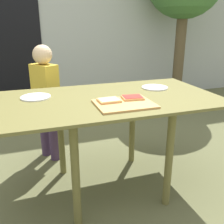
{
  "coord_description": "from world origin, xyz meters",
  "views": [
    {
      "loc": [
        -0.53,
        -1.65,
        1.24
      ],
      "look_at": [
        0.02,
        0.0,
        0.63
      ],
      "focal_mm": 41.11,
      "sensor_mm": 36.0,
      "label": 1
    }
  ],
  "objects_px": {
    "dining_table": "(109,110)",
    "pizza_slice_far_right": "(133,97)",
    "plate_white_right": "(155,87)",
    "child_left": "(46,97)",
    "plate_white_left": "(36,97)",
    "cutting_board": "(124,104)",
    "pizza_slice_far_left": "(109,100)"
  },
  "relations": [
    {
      "from": "dining_table",
      "to": "pizza_slice_far_right",
      "type": "bearing_deg",
      "value": -43.37
    },
    {
      "from": "plate_white_right",
      "to": "child_left",
      "type": "distance_m",
      "value": 0.97
    },
    {
      "from": "plate_white_left",
      "to": "plate_white_right",
      "type": "distance_m",
      "value": 0.92
    },
    {
      "from": "cutting_board",
      "to": "pizza_slice_far_right",
      "type": "distance_m",
      "value": 0.11
    },
    {
      "from": "cutting_board",
      "to": "plate_white_right",
      "type": "relative_size",
      "value": 1.77
    },
    {
      "from": "dining_table",
      "to": "pizza_slice_far_left",
      "type": "distance_m",
      "value": 0.18
    },
    {
      "from": "plate_white_left",
      "to": "plate_white_right",
      "type": "bearing_deg",
      "value": -1.14
    },
    {
      "from": "dining_table",
      "to": "cutting_board",
      "type": "distance_m",
      "value": 0.22
    },
    {
      "from": "dining_table",
      "to": "cutting_board",
      "type": "bearing_deg",
      "value": -78.61
    },
    {
      "from": "plate_white_left",
      "to": "plate_white_right",
      "type": "height_order",
      "value": "same"
    },
    {
      "from": "pizza_slice_far_left",
      "to": "plate_white_left",
      "type": "distance_m",
      "value": 0.53
    },
    {
      "from": "dining_table",
      "to": "plate_white_left",
      "type": "xyz_separation_m",
      "value": [
        -0.49,
        0.16,
        0.1
      ]
    },
    {
      "from": "pizza_slice_far_right",
      "to": "pizza_slice_far_left",
      "type": "xyz_separation_m",
      "value": [
        -0.17,
        -0.01,
        0.0
      ]
    },
    {
      "from": "dining_table",
      "to": "pizza_slice_far_right",
      "type": "distance_m",
      "value": 0.21
    },
    {
      "from": "pizza_slice_far_left",
      "to": "child_left",
      "type": "xyz_separation_m",
      "value": [
        -0.34,
        0.77,
        -0.15
      ]
    },
    {
      "from": "dining_table",
      "to": "plate_white_left",
      "type": "bearing_deg",
      "value": 162.05
    },
    {
      "from": "pizza_slice_far_right",
      "to": "dining_table",
      "type": "bearing_deg",
      "value": 136.63
    },
    {
      "from": "pizza_slice_far_right",
      "to": "child_left",
      "type": "relative_size",
      "value": 0.14
    },
    {
      "from": "cutting_board",
      "to": "pizza_slice_far_right",
      "type": "xyz_separation_m",
      "value": [
        0.09,
        0.07,
        0.01
      ]
    },
    {
      "from": "pizza_slice_far_right",
      "to": "child_left",
      "type": "bearing_deg",
      "value": 124.17
    },
    {
      "from": "pizza_slice_far_left",
      "to": "plate_white_left",
      "type": "relative_size",
      "value": 0.68
    },
    {
      "from": "pizza_slice_far_left",
      "to": "plate_white_left",
      "type": "height_order",
      "value": "pizza_slice_far_left"
    },
    {
      "from": "pizza_slice_far_left",
      "to": "plate_white_left",
      "type": "bearing_deg",
      "value": 147.07
    },
    {
      "from": "cutting_board",
      "to": "plate_white_right",
      "type": "xyz_separation_m",
      "value": [
        0.39,
        0.33,
        -0.0
      ]
    },
    {
      "from": "pizza_slice_far_left",
      "to": "plate_white_right",
      "type": "height_order",
      "value": "pizza_slice_far_left"
    },
    {
      "from": "pizza_slice_far_left",
      "to": "dining_table",
      "type": "bearing_deg",
      "value": 70.74
    },
    {
      "from": "pizza_slice_far_right",
      "to": "cutting_board",
      "type": "bearing_deg",
      "value": -140.31
    },
    {
      "from": "pizza_slice_far_right",
      "to": "plate_white_right",
      "type": "bearing_deg",
      "value": 40.57
    },
    {
      "from": "dining_table",
      "to": "plate_white_left",
      "type": "height_order",
      "value": "plate_white_left"
    },
    {
      "from": "cutting_board",
      "to": "child_left",
      "type": "distance_m",
      "value": 0.95
    },
    {
      "from": "pizza_slice_far_left",
      "to": "cutting_board",
      "type": "bearing_deg",
      "value": -36.27
    },
    {
      "from": "pizza_slice_far_right",
      "to": "plate_white_right",
      "type": "relative_size",
      "value": 0.73
    }
  ]
}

